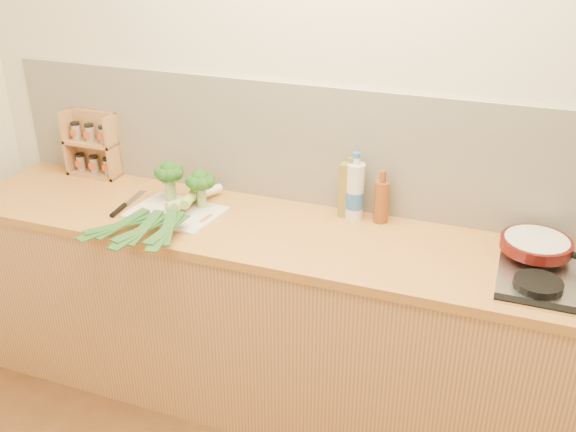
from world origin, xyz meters
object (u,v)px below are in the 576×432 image
skillet (537,244)px  spice_rack (94,148)px  chefs_knife (123,207)px  chopping_board (176,212)px

skillet → spice_rack: size_ratio=1.19×
chefs_knife → skillet: (1.73, 0.17, 0.05)m
chopping_board → skillet: 1.49m
chopping_board → chefs_knife: chefs_knife is taller
chopping_board → spice_rack: (-0.59, 0.26, 0.13)m
chefs_knife → spice_rack: spice_rack is taller
chopping_board → skillet: size_ratio=1.01×
skillet → spice_rack: spice_rack is taller
spice_rack → chefs_knife: bearing=-41.1°
chopping_board → skillet: skillet is taller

